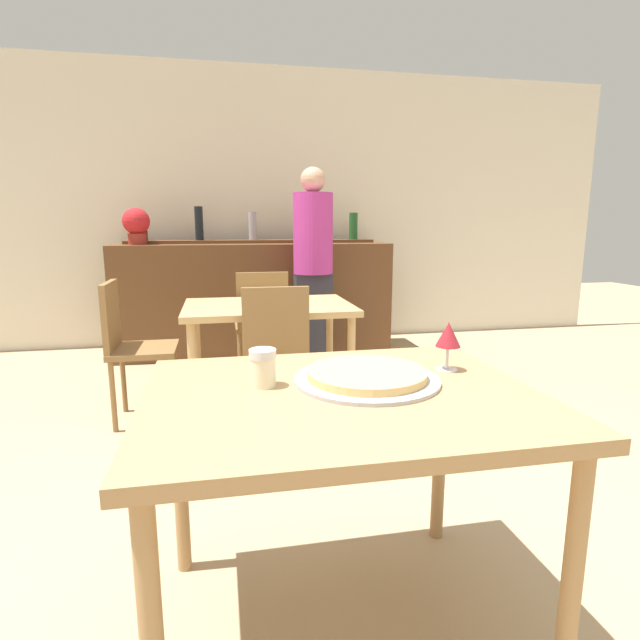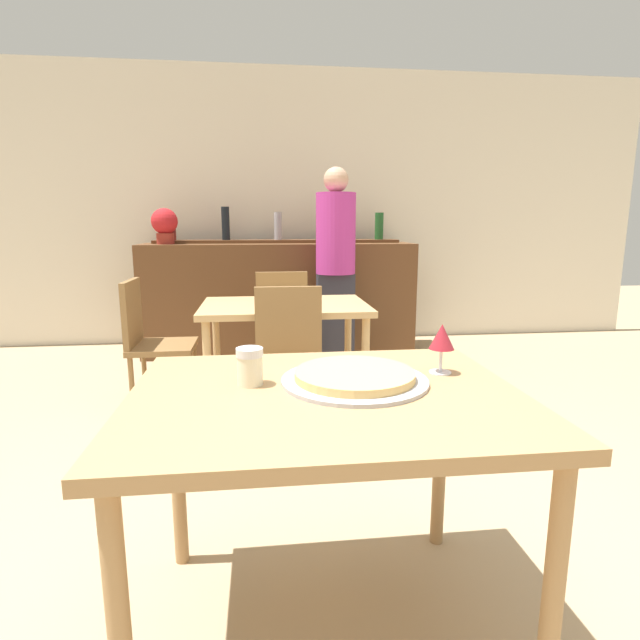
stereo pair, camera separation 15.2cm
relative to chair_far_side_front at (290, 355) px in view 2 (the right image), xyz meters
The scene contains 14 objects.
ground_plane 1.45m from the chair_far_side_front, 88.86° to the right, with size 16.00×16.00×0.00m, color tan.
wall_back 2.82m from the chair_far_side_front, 89.42° to the left, with size 8.00×0.05×2.80m.
dining_table_near 1.36m from the chair_far_side_front, 88.86° to the right, with size 1.11×0.88×0.78m.
dining_table_far 0.56m from the chair_far_side_front, 90.00° to the left, with size 1.08×0.75×0.73m.
bar_counter 2.17m from the chair_far_side_front, 89.29° to the left, with size 2.60×0.56×1.06m.
bar_back_shelf 2.39m from the chair_far_side_front, 88.68° to the left, with size 2.39×0.24×0.35m.
chair_far_side_front is the anchor object (origin of this frame).
chair_far_side_back 1.09m from the chair_far_side_front, 90.00° to the left, with size 0.40×0.40×0.90m.
chair_far_side_left 1.02m from the chair_far_side_front, 147.89° to the left, with size 0.40×0.40×0.90m.
pizza_tray 1.31m from the chair_far_side_front, 84.56° to the right, with size 0.44×0.44×0.04m.
cheese_shaker 1.31m from the chair_far_side_front, 98.46° to the right, with size 0.08×0.08×0.11m.
person_standing 1.72m from the chair_far_side_front, 72.80° to the left, with size 0.34×0.34×1.71m.
wine_glass 1.34m from the chair_far_side_front, 71.29° to the right, with size 0.08×0.08×0.16m.
potted_plant 2.46m from the chair_far_side_front, 115.73° to the left, with size 0.24×0.24×0.33m.
Camera 2 is at (-0.18, -1.34, 1.24)m, focal length 28.00 mm.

